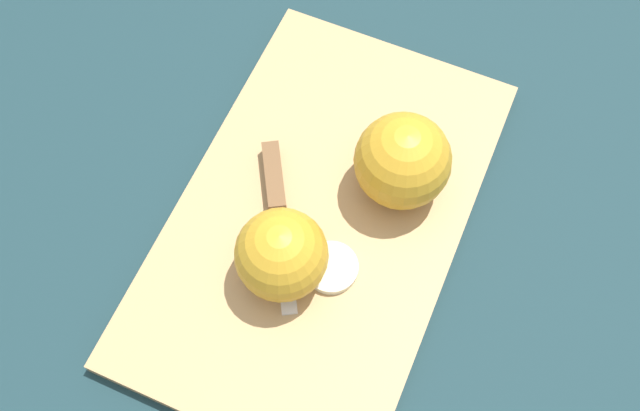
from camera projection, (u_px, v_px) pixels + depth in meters
ground_plane at (320, 222)px, 0.69m from camera, size 4.00×4.00×0.00m
cutting_board at (320, 218)px, 0.69m from camera, size 0.44×0.29×0.02m
apple_half_left at (403, 161)px, 0.66m from camera, size 0.09×0.09×0.09m
apple_half_right at (281, 255)px, 0.62m from camera, size 0.08×0.08×0.08m
knife at (276, 192)px, 0.68m from camera, size 0.16×0.08×0.02m
apple_slice at (331, 267)px, 0.66m from camera, size 0.05×0.05×0.01m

